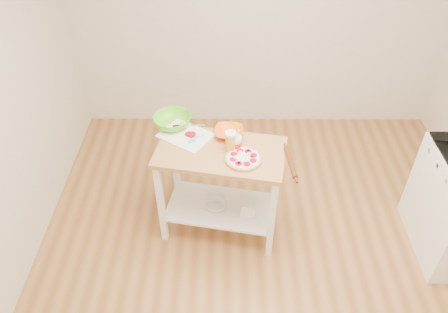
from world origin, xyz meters
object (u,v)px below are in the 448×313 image
Objects in this scene: spatula at (195,139)px; orange_bowl at (229,133)px; yogurt_tub at (236,143)px; knife at (185,126)px; prep_island at (221,175)px; pizza at (243,158)px; shelf_bin at (249,208)px; cutting_board at (186,135)px; shelf_glass_bowl at (216,205)px; green_bowl at (172,121)px; rolling_pin at (291,163)px; beer_pint at (231,142)px.

orange_bowl is (0.27, 0.07, 0.01)m from spatula.
knife is at bearing 146.53° from yogurt_tub.
prep_island is 0.35m from pizza.
prep_island is 0.41m from shelf_bin.
cutting_board reaches higher than shelf_bin.
knife is at bearing 130.08° from shelf_glass_bowl.
pizza is 0.67m from shelf_glass_bowl.
prep_island is 5.34× the size of yogurt_tub.
yogurt_tub reaches higher than pizza.
green_bowl reaches higher than rolling_pin.
yogurt_tub reaches higher than knife.
shelf_bin is (0.24, -0.07, -0.32)m from prep_island.
rolling_pin is 0.87m from shelf_glass_bowl.
knife is (-0.48, 0.42, 0.00)m from pizza.
beer_pint is at bearing -0.06° from prep_island.
prep_island is 0.36m from beer_pint.
shelf_bin is (0.55, -0.37, -0.60)m from knife.
beer_pint is at bearing -41.04° from knife.
orange_bowl is at bearing 106.23° from yogurt_tub.
cutting_board is 2.43× the size of yogurt_tub.
pizza reaches higher than knife.
shelf_glass_bowl is (-0.16, -0.03, -0.67)m from yogurt_tub.
cutting_board is at bearing 115.58° from spatula.
pizza is at bearing -33.05° from prep_island.
orange_bowl is at bearing -14.98° from green_bowl.
rolling_pin reaches higher than cutting_board.
green_bowl is at bearing 148.73° from shelf_bin.
yogurt_tub reaches higher than spatula.
green_bowl reaches higher than spatula.
knife is at bearing 92.67° from spatula.
prep_island is 0.34m from yogurt_tub.
shelf_glass_bowl is (0.26, -0.31, -0.63)m from knife.
beer_pint reaches higher than pizza.
orange_bowl reaches higher than pizza.
beer_pint reaches higher than knife.
cutting_board is at bearing -47.30° from green_bowl.
cutting_board is 2.79× the size of beer_pint.
pizza is at bearing 0.44° from cutting_board.
prep_island is 4.67× the size of orange_bowl.
orange_bowl is at bearing 123.06° from shelf_bin.
beer_pint is at bearing 130.11° from pizza.
shelf_glass_bowl is 1.56× the size of shelf_bin.
shelf_bin is at bearing -37.27° from yogurt_tub.
beer_pint is at bearing -33.55° from green_bowl.
spatula is 0.20m from knife.
yogurt_tub is 0.46m from rolling_pin.
spatula is 0.39× the size of rolling_pin.
shelf_glass_bowl is (-0.57, 0.16, -0.63)m from rolling_pin.
orange_bowl is (-0.11, 0.31, 0.01)m from pizza.
rolling_pin is at bearing -15.12° from shelf_glass_bowl.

